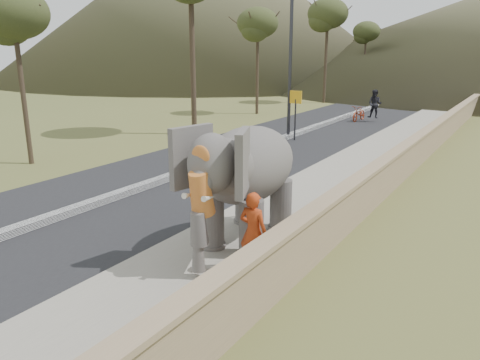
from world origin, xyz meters
name	(u,v)px	position (x,y,z in m)	size (l,w,h in m)	color
ground	(97,342)	(0.00, 0.00, 0.00)	(160.00, 160.00, 0.00)	olive
road	(210,166)	(-5.00, 10.00, 0.01)	(7.00, 120.00, 0.03)	black
median	(210,163)	(-5.00, 10.00, 0.11)	(0.35, 120.00, 0.22)	black
walkway	(335,183)	(0.00, 10.00, 0.07)	(3.00, 120.00, 0.15)	#9E9687
parapet	(387,176)	(1.65, 10.00, 0.55)	(0.30, 120.00, 1.10)	tan
lamppost	(297,37)	(-4.69, 16.70, 4.87)	(1.76, 0.36, 8.00)	#2F2F34
signboard	(296,107)	(-4.50, 16.38, 1.64)	(0.60, 0.08, 2.40)	#2D2D33
hill_left	(203,1)	(-38.00, 55.00, 11.00)	(60.00, 60.00, 22.00)	brown
elephant_and_man	(248,181)	(0.02, 4.45, 1.49)	(2.35, 3.88, 2.69)	slate
motorcyclist	(366,109)	(-3.46, 24.29, 0.77)	(1.72, 1.82, 1.97)	#96290D
trees	(449,55)	(0.39, 27.69, 3.95)	(47.76, 41.23, 9.66)	#473828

